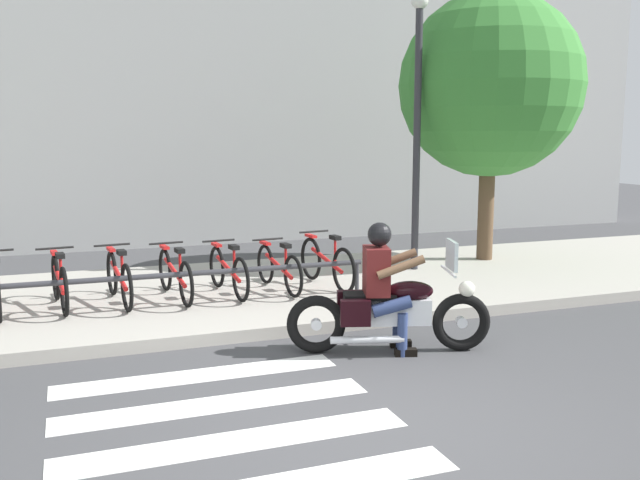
{
  "coord_description": "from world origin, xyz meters",
  "views": [
    {
      "loc": [
        -2.26,
        -4.99,
        2.37
      ],
      "look_at": [
        0.94,
        3.61,
        0.98
      ],
      "focal_mm": 38.7,
      "sensor_mm": 36.0,
      "label": 1
    }
  ],
  "objects_px": {
    "bike_rack": "(152,278)",
    "tree_near_rack": "(490,86)",
    "bicycle_2": "(60,282)",
    "bicycle_3": "(119,278)",
    "rider": "(384,278)",
    "motorcycle": "(390,311)",
    "bicycle_4": "(175,275)",
    "street_lamp": "(417,110)",
    "bicycle_6": "(279,268)",
    "bicycle_7": "(327,263)",
    "bicycle_5": "(228,271)"
  },
  "relations": [
    {
      "from": "motorcycle",
      "to": "bicycle_4",
      "type": "relative_size",
      "value": 1.29
    },
    {
      "from": "bike_rack",
      "to": "tree_near_rack",
      "type": "height_order",
      "value": "tree_near_rack"
    },
    {
      "from": "motorcycle",
      "to": "bicycle_6",
      "type": "relative_size",
      "value": 1.37
    },
    {
      "from": "bicycle_4",
      "to": "tree_near_rack",
      "type": "distance_m",
      "value": 6.47
    },
    {
      "from": "bicycle_2",
      "to": "bicycle_7",
      "type": "relative_size",
      "value": 0.93
    },
    {
      "from": "bike_rack",
      "to": "bicycle_7",
      "type": "bearing_deg",
      "value": 12.08
    },
    {
      "from": "bicycle_2",
      "to": "bicycle_3",
      "type": "height_order",
      "value": "bicycle_2"
    },
    {
      "from": "rider",
      "to": "bicycle_4",
      "type": "distance_m",
      "value": 3.28
    },
    {
      "from": "street_lamp",
      "to": "motorcycle",
      "type": "bearing_deg",
      "value": -121.84
    },
    {
      "from": "bicycle_3",
      "to": "bike_rack",
      "type": "relative_size",
      "value": 0.29
    },
    {
      "from": "bicycle_4",
      "to": "bicycle_6",
      "type": "xyz_separation_m",
      "value": [
        1.48,
        0.0,
        -0.01
      ]
    },
    {
      "from": "bicycle_3",
      "to": "bicycle_7",
      "type": "xyz_separation_m",
      "value": [
        2.96,
        -0.0,
        0.02
      ]
    },
    {
      "from": "bicycle_6",
      "to": "motorcycle",
      "type": "bearing_deg",
      "value": -80.56
    },
    {
      "from": "tree_near_rack",
      "to": "bicycle_3",
      "type": "bearing_deg",
      "value": -169.74
    },
    {
      "from": "bike_rack",
      "to": "street_lamp",
      "type": "height_order",
      "value": "street_lamp"
    },
    {
      "from": "bicycle_2",
      "to": "bicycle_3",
      "type": "bearing_deg",
      "value": 0.02
    },
    {
      "from": "bicycle_7",
      "to": "bicycle_4",
      "type": "bearing_deg",
      "value": 179.97
    },
    {
      "from": "motorcycle",
      "to": "bicycle_6",
      "type": "xyz_separation_m",
      "value": [
        -0.45,
        2.71,
        0.02
      ]
    },
    {
      "from": "bicycle_5",
      "to": "motorcycle",
      "type": "bearing_deg",
      "value": -66.31
    },
    {
      "from": "rider",
      "to": "bicycle_3",
      "type": "xyz_separation_m",
      "value": [
        -2.6,
        2.69,
        -0.33
      ]
    },
    {
      "from": "bicycle_7",
      "to": "rider",
      "type": "bearing_deg",
      "value": -97.65
    },
    {
      "from": "motorcycle",
      "to": "street_lamp",
      "type": "height_order",
      "value": "street_lamp"
    },
    {
      "from": "bicycle_5",
      "to": "bicycle_7",
      "type": "xyz_separation_m",
      "value": [
        1.48,
        -0.0,
        0.02
      ]
    },
    {
      "from": "motorcycle",
      "to": "bicycle_4",
      "type": "distance_m",
      "value": 3.33
    },
    {
      "from": "bicycle_7",
      "to": "bicycle_2",
      "type": "bearing_deg",
      "value": 179.99
    },
    {
      "from": "bike_rack",
      "to": "tree_near_rack",
      "type": "relative_size",
      "value": 1.19
    },
    {
      "from": "bicycle_3",
      "to": "bicycle_5",
      "type": "distance_m",
      "value": 1.48
    },
    {
      "from": "rider",
      "to": "bicycle_2",
      "type": "relative_size",
      "value": 0.9
    },
    {
      "from": "motorcycle",
      "to": "street_lamp",
      "type": "distance_m",
      "value": 4.71
    },
    {
      "from": "motorcycle",
      "to": "bicycle_2",
      "type": "distance_m",
      "value": 4.36
    },
    {
      "from": "rider",
      "to": "bike_rack",
      "type": "height_order",
      "value": "rider"
    },
    {
      "from": "street_lamp",
      "to": "tree_near_rack",
      "type": "distance_m",
      "value": 1.75
    },
    {
      "from": "bicycle_7",
      "to": "bike_rack",
      "type": "height_order",
      "value": "bicycle_7"
    },
    {
      "from": "bicycle_3",
      "to": "bicycle_2",
      "type": "bearing_deg",
      "value": -179.98
    },
    {
      "from": "bicycle_6",
      "to": "rider",
      "type": "bearing_deg",
      "value": -81.98
    },
    {
      "from": "bicycle_3",
      "to": "bicycle_7",
      "type": "distance_m",
      "value": 2.96
    },
    {
      "from": "bicycle_2",
      "to": "bicycle_5",
      "type": "xyz_separation_m",
      "value": [
        2.22,
        0.0,
        -0.01
      ]
    },
    {
      "from": "motorcycle",
      "to": "bicycle_3",
      "type": "relative_size",
      "value": 1.32
    },
    {
      "from": "rider",
      "to": "bicycle_7",
      "type": "relative_size",
      "value": 0.84
    },
    {
      "from": "bicycle_6",
      "to": "bicycle_4",
      "type": "bearing_deg",
      "value": -180.0
    },
    {
      "from": "bicycle_4",
      "to": "motorcycle",
      "type": "bearing_deg",
      "value": -54.59
    },
    {
      "from": "motorcycle",
      "to": "bicycle_4",
      "type": "bearing_deg",
      "value": 125.41
    },
    {
      "from": "bicycle_2",
      "to": "tree_near_rack",
      "type": "xyz_separation_m",
      "value": [
        7.22,
        1.17,
        2.74
      ]
    },
    {
      "from": "rider",
      "to": "tree_near_rack",
      "type": "height_order",
      "value": "tree_near_rack"
    },
    {
      "from": "bicycle_4",
      "to": "bicycle_3",
      "type": "bearing_deg",
      "value": -179.96
    },
    {
      "from": "motorcycle",
      "to": "bicycle_5",
      "type": "bearing_deg",
      "value": 113.69
    },
    {
      "from": "street_lamp",
      "to": "bicycle_4",
      "type": "bearing_deg",
      "value": -169.32
    },
    {
      "from": "rider",
      "to": "tree_near_rack",
      "type": "distance_m",
      "value": 5.98
    },
    {
      "from": "bicycle_2",
      "to": "bicycle_4",
      "type": "xyz_separation_m",
      "value": [
        1.48,
        0.0,
        -0.01
      ]
    },
    {
      "from": "bicycle_4",
      "to": "bicycle_6",
      "type": "relative_size",
      "value": 1.06
    }
  ]
}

